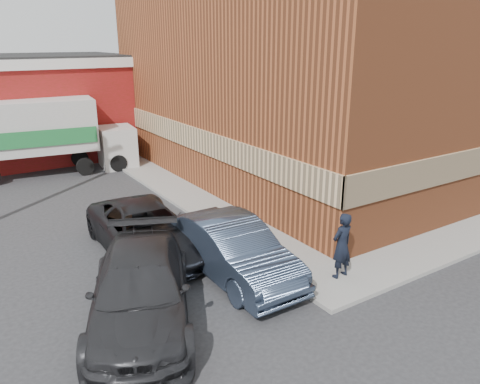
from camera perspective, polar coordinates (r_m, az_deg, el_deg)
ground at (r=13.47m, az=7.28°, el=-10.52°), size 90.00×90.00×0.00m
brick_building at (r=24.26m, az=9.52°, el=13.81°), size 14.25×18.25×9.36m
sidewalk_west at (r=20.78m, az=-7.53°, el=0.16°), size 1.80×18.00×0.12m
man at (r=13.16m, az=12.31°, el=-6.39°), size 0.71×0.50×1.88m
sedan at (r=13.19m, az=-0.88°, el=-6.99°), size 1.75×5.02×1.65m
suv_a at (r=14.89m, az=-11.45°, el=-4.58°), size 2.78×5.63×1.54m
suv_b at (r=11.45m, az=-12.02°, el=-11.65°), size 4.38×6.08×1.64m
box_truck at (r=24.78m, az=-22.20°, el=6.81°), size 7.64×3.10×3.66m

